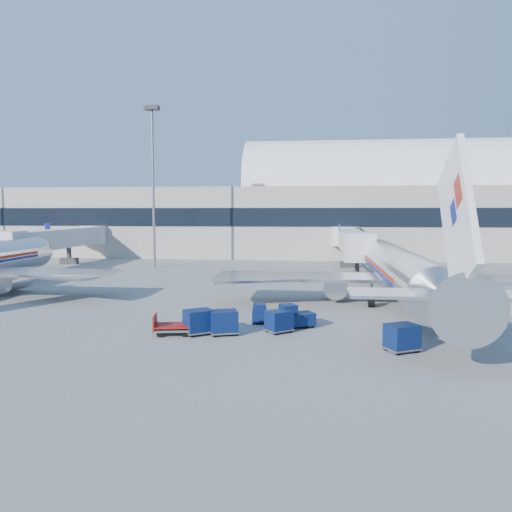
# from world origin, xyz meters

# --- Properties ---
(ground) EXTENTS (260.00, 260.00, 0.00)m
(ground) POSITION_xyz_m (0.00, 0.00, 0.00)
(ground) COLOR gray
(ground) RESTS_ON ground
(terminal) EXTENTS (170.00, 28.15, 21.00)m
(terminal) POSITION_xyz_m (-13.60, 55.96, 7.52)
(terminal) COLOR #B2AA9E
(terminal) RESTS_ON ground
(airliner_main) EXTENTS (32.00, 37.26, 12.07)m
(airliner_main) POSITION_xyz_m (10.00, 4.51, 2.93)
(airliner_main) COLOR silver
(airliner_main) RESTS_ON ground
(jetbridge_near) EXTENTS (4.40, 27.50, 6.25)m
(jetbridge_near) POSITION_xyz_m (7.60, 30.81, 3.93)
(jetbridge_near) COLOR silver
(jetbridge_near) RESTS_ON ground
(jetbridge_mid) EXTENTS (4.40, 27.50, 6.25)m
(jetbridge_mid) POSITION_xyz_m (-34.40, 30.81, 3.93)
(jetbridge_mid) COLOR silver
(jetbridge_mid) RESTS_ON ground
(mast_west) EXTENTS (2.00, 1.20, 22.60)m
(mast_west) POSITION_xyz_m (-20.00, 30.00, 14.79)
(mast_west) COLOR slate
(mast_west) RESTS_ON ground
(barrier_near) EXTENTS (3.00, 0.55, 0.90)m
(barrier_near) POSITION_xyz_m (18.00, 2.00, 0.45)
(barrier_near) COLOR #9E9E96
(barrier_near) RESTS_ON ground
(tug_lead) EXTENTS (2.86, 2.27, 1.67)m
(tug_lead) POSITION_xyz_m (1.25, -4.61, 0.76)
(tug_lead) COLOR #091843
(tug_lead) RESTS_ON ground
(tug_right) EXTENTS (2.23, 2.08, 1.33)m
(tug_right) POSITION_xyz_m (14.11, -3.24, 0.61)
(tug_right) COLOR #091843
(tug_right) RESTS_ON ground
(tug_left) EXTENTS (1.27, 2.22, 1.38)m
(tug_left) POSITION_xyz_m (-1.34, -3.11, 0.63)
(tug_left) COLOR #091843
(tug_left) RESTS_ON ground
(cart_train_a) EXTENTS (2.09, 2.04, 1.47)m
(cart_train_a) POSITION_xyz_m (0.30, -6.06, 0.78)
(cart_train_a) COLOR #091843
(cart_train_a) RESTS_ON ground
(cart_train_b) EXTENTS (2.18, 1.91, 1.60)m
(cart_train_b) POSITION_xyz_m (-3.25, -7.09, 0.86)
(cart_train_b) COLOR #091843
(cart_train_b) RESTS_ON ground
(cart_train_c) EXTENTS (2.33, 2.23, 1.63)m
(cart_train_c) POSITION_xyz_m (-4.90, -7.18, 0.87)
(cart_train_c) COLOR #091843
(cart_train_c) RESTS_ON ground
(cart_solo_near) EXTENTS (2.26, 2.10, 1.60)m
(cart_solo_near) POSITION_xyz_m (7.63, -9.78, 0.86)
(cart_solo_near) COLOR #091843
(cart_solo_near) RESTS_ON ground
(cart_open_red) EXTENTS (2.73, 2.14, 0.66)m
(cart_open_red) POSITION_xyz_m (-6.52, -7.43, 0.47)
(cart_open_red) COLOR slate
(cart_open_red) RESTS_ON ground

